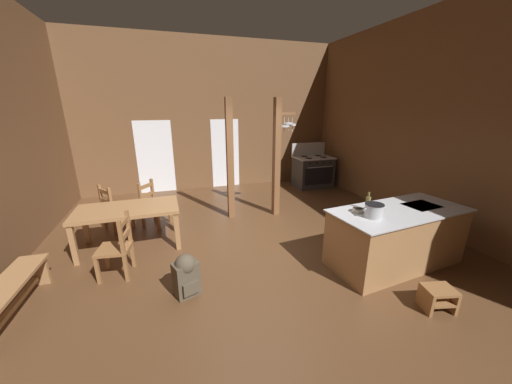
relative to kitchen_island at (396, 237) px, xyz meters
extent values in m
cube|color=brown|center=(-1.99, 1.00, -0.51)|extent=(8.21, 9.29, 0.10)
cube|color=brown|center=(-1.99, 5.31, 1.67)|extent=(8.21, 0.14, 4.26)
cube|color=brown|center=(1.79, 1.00, 1.67)|extent=(0.14, 9.29, 4.26)
cube|color=white|center=(-3.66, 5.24, 0.56)|extent=(1.00, 0.01, 2.05)
cube|color=white|center=(-1.62, 5.24, 0.56)|extent=(0.84, 0.01, 2.05)
cube|color=#9E7044|center=(0.00, 0.00, -0.01)|extent=(2.18, 1.10, 0.90)
cube|color=#B7BABF|center=(0.00, 0.00, 0.45)|extent=(2.24, 1.17, 0.02)
cube|color=black|center=(0.47, 0.05, 0.46)|extent=(0.56, 0.45, 0.00)
cube|color=black|center=(-0.04, 0.43, -0.41)|extent=(1.99, 0.24, 0.10)
cube|color=#2E2E2E|center=(0.95, 4.35, -0.01)|extent=(1.10, 0.76, 0.90)
cube|color=black|center=(0.95, 3.97, -0.04)|extent=(0.94, 0.01, 0.52)
cylinder|color=#B7BABF|center=(0.95, 3.94, 0.24)|extent=(0.83, 0.02, 0.02)
cube|color=#B7BABF|center=(0.95, 4.35, 0.45)|extent=(1.14, 0.80, 0.03)
cube|color=#B7BABF|center=(0.95, 4.71, 0.66)|extent=(1.14, 0.04, 0.40)
cylinder|color=black|center=(1.19, 4.20, 0.47)|extent=(0.20, 0.20, 0.01)
cylinder|color=black|center=(0.70, 4.20, 0.47)|extent=(0.20, 0.20, 0.01)
cylinder|color=black|center=(1.19, 4.50, 0.47)|extent=(0.20, 0.20, 0.01)
cylinder|color=black|center=(0.70, 4.50, 0.47)|extent=(0.20, 0.20, 0.01)
cylinder|color=black|center=(1.28, 3.95, 0.36)|extent=(0.04, 0.03, 0.04)
cylinder|color=black|center=(1.06, 3.95, 0.36)|extent=(0.04, 0.03, 0.04)
cylinder|color=black|center=(0.84, 3.95, 0.36)|extent=(0.04, 0.03, 0.04)
cylinder|color=black|center=(0.62, 3.95, 0.36)|extent=(0.04, 0.03, 0.04)
cube|color=brown|center=(-1.02, 2.56, 0.84)|extent=(0.15, 0.15, 2.61)
cube|color=brown|center=(-0.84, 2.58, 1.81)|extent=(0.50, 0.13, 0.06)
cylinder|color=#B7BABF|center=(-0.85, 2.58, 1.69)|extent=(0.01, 0.01, 0.24)
cylinder|color=#B7BABF|center=(-0.85, 2.58, 1.55)|extent=(0.25, 0.25, 0.04)
cylinder|color=#B7BABF|center=(-0.85, 2.58, 1.47)|extent=(0.02, 0.02, 0.14)
cylinder|color=#B7BABF|center=(-0.75, 2.58, 1.72)|extent=(0.01, 0.01, 0.19)
cylinder|color=#B7BABF|center=(-0.75, 2.58, 1.61)|extent=(0.20, 0.20, 0.04)
cylinder|color=#B7BABF|center=(-0.75, 2.58, 1.53)|extent=(0.02, 0.02, 0.14)
cylinder|color=#B7BABF|center=(-0.65, 2.59, 1.71)|extent=(0.01, 0.01, 0.21)
cylinder|color=#B7BABF|center=(-0.65, 2.59, 1.58)|extent=(0.18, 0.18, 0.04)
cylinder|color=#B7BABF|center=(-0.65, 2.59, 1.50)|extent=(0.02, 0.02, 0.14)
cube|color=brown|center=(-2.04, 2.71, 0.84)|extent=(0.14, 0.14, 2.61)
cube|color=olive|center=(-0.28, -1.03, -0.18)|extent=(0.42, 0.36, 0.04)
cube|color=olive|center=(-0.43, -0.99, -0.33)|extent=(0.11, 0.28, 0.26)
cube|color=olive|center=(-0.12, -1.07, -0.33)|extent=(0.11, 0.28, 0.26)
cube|color=olive|center=(-0.28, -1.03, -0.33)|extent=(0.38, 0.35, 0.03)
cube|color=#9E7044|center=(-4.07, 1.91, 0.25)|extent=(1.71, 0.92, 0.06)
cube|color=#9E7044|center=(-4.86, 2.29, -0.12)|extent=(0.08, 0.08, 0.68)
cube|color=#9E7044|center=(-3.28, 2.31, -0.12)|extent=(0.08, 0.08, 0.68)
cube|color=#9E7044|center=(-4.85, 1.51, -0.12)|extent=(0.08, 0.08, 0.68)
cube|color=#9E7044|center=(-3.27, 1.53, -0.12)|extent=(0.08, 0.08, 0.68)
cube|color=olive|center=(-4.40, 2.82, -0.03)|extent=(0.61, 0.61, 0.04)
cube|color=olive|center=(-4.35, 3.09, -0.26)|extent=(0.07, 0.07, 0.41)
cube|color=olive|center=(-4.13, 2.78, -0.26)|extent=(0.07, 0.07, 0.41)
cube|color=olive|center=(-4.66, 2.87, 0.01)|extent=(0.07, 0.07, 0.95)
cube|color=olive|center=(-4.44, 2.56, 0.01)|extent=(0.07, 0.07, 0.95)
cube|color=olive|center=(-4.55, 2.71, 0.38)|extent=(0.25, 0.33, 0.07)
cube|color=olive|center=(-4.55, 2.71, 0.19)|extent=(0.25, 0.33, 0.07)
cube|color=olive|center=(-3.66, 2.75, -0.03)|extent=(0.62, 0.62, 0.04)
cube|color=olive|center=(-3.39, 2.79, -0.26)|extent=(0.07, 0.07, 0.41)
cube|color=olive|center=(-3.62, 2.48, -0.26)|extent=(0.07, 0.07, 0.41)
cube|color=olive|center=(-3.70, 3.01, 0.01)|extent=(0.07, 0.07, 0.95)
cube|color=olive|center=(-3.92, 2.71, 0.01)|extent=(0.07, 0.07, 0.95)
cube|color=olive|center=(-3.81, 2.86, 0.38)|extent=(0.25, 0.33, 0.07)
cube|color=olive|center=(-3.81, 2.86, 0.19)|extent=(0.25, 0.33, 0.07)
cube|color=olive|center=(-4.19, 1.01, -0.03)|extent=(0.50, 0.50, 0.04)
cube|color=olive|center=(-4.41, 0.85, -0.26)|extent=(0.06, 0.06, 0.41)
cube|color=olive|center=(-4.35, 1.23, -0.26)|extent=(0.06, 0.06, 0.41)
cube|color=olive|center=(-4.03, 0.80, 0.01)|extent=(0.06, 0.06, 0.95)
cube|color=olive|center=(-3.98, 1.17, 0.01)|extent=(0.06, 0.06, 0.95)
cube|color=olive|center=(-4.00, 0.98, 0.38)|extent=(0.09, 0.38, 0.07)
cube|color=olive|center=(-4.00, 0.98, 0.19)|extent=(0.09, 0.38, 0.07)
cube|color=#9E7044|center=(-5.26, 0.41, -0.04)|extent=(0.42, 1.51, 0.04)
cube|color=#9E7044|center=(-5.23, 1.09, -0.26)|extent=(0.31, 0.07, 0.40)
cube|color=#9E7044|center=(-5.26, 0.41, -0.34)|extent=(0.11, 1.30, 0.06)
cube|color=#4C4233|center=(-3.22, 0.22, -0.22)|extent=(0.38, 0.32, 0.48)
cube|color=#4C4233|center=(-3.18, 0.10, -0.29)|extent=(0.23, 0.13, 0.17)
cylinder|color=black|center=(-3.18, 0.37, -0.22)|extent=(0.05, 0.05, 0.38)
cylinder|color=black|center=(-3.36, 0.30, -0.22)|extent=(0.05, 0.05, 0.38)
sphere|color=#4C4233|center=(-3.22, 0.22, 0.00)|extent=(0.35, 0.35, 0.27)
cylinder|color=#B7BABF|center=(-0.60, -0.12, 0.56)|extent=(0.25, 0.25, 0.19)
cylinder|color=black|center=(-0.60, -0.12, 0.66)|extent=(0.26, 0.26, 0.01)
cylinder|color=#B7BABF|center=(-0.75, -0.12, 0.61)|extent=(0.05, 0.02, 0.02)
cylinder|color=#B7BABF|center=(-0.46, -0.12, 0.61)|extent=(0.05, 0.02, 0.02)
cylinder|color=#B2A893|center=(-0.69, 0.12, 0.49)|extent=(0.17, 0.17, 0.06)
cylinder|color=black|center=(-0.69, 0.12, 0.52)|extent=(0.14, 0.14, 0.00)
cylinder|color=brown|center=(-0.48, 0.16, 0.56)|extent=(0.08, 0.08, 0.20)
cylinder|color=brown|center=(-0.48, 0.16, 0.70)|extent=(0.03, 0.03, 0.07)
camera|label=1|loc=(-3.31, -3.05, 1.98)|focal=19.28mm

